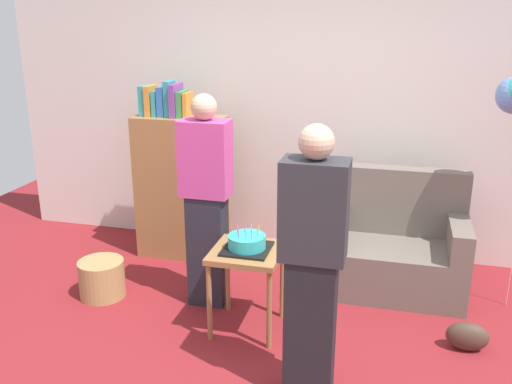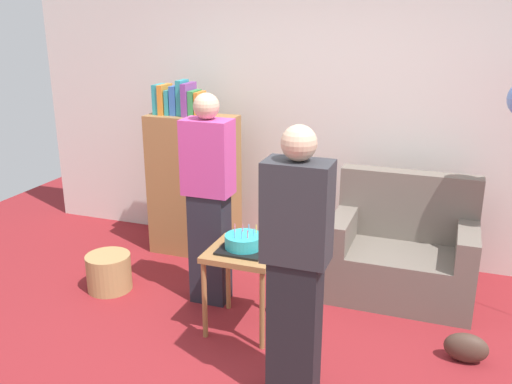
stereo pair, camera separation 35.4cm
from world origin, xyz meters
TOP-DOWN VIEW (x-y plane):
  - ground_plane at (0.00, 0.00)m, footprint 8.00×8.00m
  - wall_back at (0.00, 2.05)m, footprint 6.00×0.10m
  - couch at (0.76, 1.38)m, footprint 1.10×0.70m
  - bookshelf at (-1.16, 1.57)m, footprint 0.80×0.36m
  - side_table at (-0.24, 0.46)m, footprint 0.48×0.48m
  - birthday_cake at (-0.24, 0.46)m, footprint 0.32×0.32m
  - person_blowing_candles at (-0.63, 0.76)m, footprint 0.36×0.22m
  - person_holding_cake at (0.31, -0.14)m, footprint 0.36×0.22m
  - wicker_basket at (-1.48, 0.63)m, footprint 0.36×0.36m
  - handbag at (1.27, 0.57)m, footprint 0.28×0.14m

SIDE VIEW (x-z plane):
  - ground_plane at x=0.00m, z-range 0.00..0.00m
  - handbag at x=1.27m, z-range 0.00..0.20m
  - wicker_basket at x=-1.48m, z-range 0.00..0.30m
  - couch at x=0.76m, z-range -0.14..0.82m
  - side_table at x=-0.24m, z-range 0.21..0.82m
  - birthday_cake at x=-0.24m, z-range 0.57..0.74m
  - bookshelf at x=-1.16m, z-range -0.12..1.49m
  - person_blowing_candles at x=-0.63m, z-range 0.02..1.65m
  - person_holding_cake at x=0.31m, z-range 0.02..1.65m
  - wall_back at x=0.00m, z-range 0.00..2.70m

